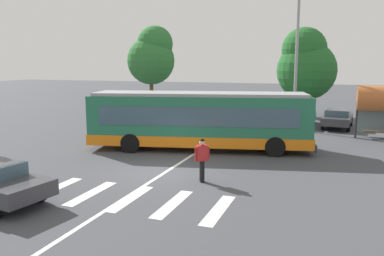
% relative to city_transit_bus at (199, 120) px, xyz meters
% --- Properties ---
extents(ground_plane, '(160.00, 160.00, 0.00)m').
position_rel_city_transit_bus_xyz_m(ground_plane, '(-0.15, -4.72, -1.59)').
color(ground_plane, '#424449').
extents(city_transit_bus, '(11.96, 5.12, 3.06)m').
position_rel_city_transit_bus_xyz_m(city_transit_bus, '(0.00, 0.00, 0.00)').
color(city_transit_bus, black).
rests_on(city_transit_bus, ground_plane).
extents(pedestrian_crossing_street, '(0.51, 0.43, 1.72)m').
position_rel_city_transit_bus_xyz_m(pedestrian_crossing_street, '(1.98, -5.48, -0.62)').
color(pedestrian_crossing_street, black).
rests_on(pedestrian_crossing_street, ground_plane).
extents(parked_car_black, '(2.05, 4.59, 1.35)m').
position_rel_city_transit_bus_xyz_m(parked_car_black, '(-3.74, 10.40, -0.82)').
color(parked_car_black, black).
rests_on(parked_car_black, ground_plane).
extents(parked_car_white, '(2.14, 4.62, 1.35)m').
position_rel_city_transit_bus_xyz_m(parked_car_white, '(-0.97, 10.04, -0.82)').
color(parked_car_white, black).
rests_on(parked_car_white, ground_plane).
extents(parked_car_silver, '(2.00, 4.56, 1.35)m').
position_rel_city_transit_bus_xyz_m(parked_car_silver, '(1.61, 10.44, -0.82)').
color(parked_car_silver, black).
rests_on(parked_car_silver, ground_plane).
extents(parked_car_teal, '(2.21, 4.64, 1.35)m').
position_rel_city_transit_bus_xyz_m(parked_car_teal, '(4.32, 10.55, -0.82)').
color(parked_car_teal, black).
rests_on(parked_car_teal, ground_plane).
extents(parked_car_charcoal, '(2.23, 4.65, 1.35)m').
position_rel_city_transit_bus_xyz_m(parked_car_charcoal, '(7.00, 10.21, -0.82)').
color(parked_car_charcoal, black).
rests_on(parked_car_charcoal, ground_plane).
extents(twin_arm_street_lamp, '(4.65, 0.32, 9.67)m').
position_rel_city_transit_bus_xyz_m(twin_arm_street_lamp, '(4.13, 8.24, 4.32)').
color(twin_arm_street_lamp, '#939399').
rests_on(twin_arm_street_lamp, ground_plane).
extents(background_tree_left, '(4.39, 4.39, 8.03)m').
position_rel_city_transit_bus_xyz_m(background_tree_left, '(-9.31, 13.73, 3.71)').
color(background_tree_left, brown).
rests_on(background_tree_left, ground_plane).
extents(background_tree_right, '(5.09, 5.09, 7.68)m').
position_rel_city_transit_bus_xyz_m(background_tree_right, '(4.25, 15.88, 2.92)').
color(background_tree_right, brown).
rests_on(background_tree_right, ground_plane).
extents(crosswalk_painted_stripes, '(6.70, 2.73, 0.01)m').
position_rel_city_transit_bus_xyz_m(crosswalk_painted_stripes, '(0.28, -8.11, -1.58)').
color(crosswalk_painted_stripes, silver).
rests_on(crosswalk_painted_stripes, ground_plane).
extents(lane_center_line, '(0.16, 24.00, 0.01)m').
position_rel_city_transit_bus_xyz_m(lane_center_line, '(0.09, -2.72, -1.58)').
color(lane_center_line, silver).
rests_on(lane_center_line, ground_plane).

